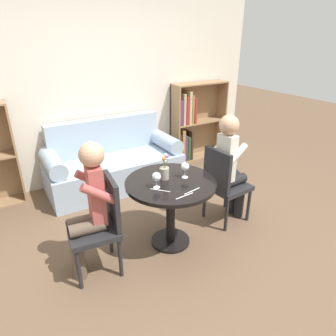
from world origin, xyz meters
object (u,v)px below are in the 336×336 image
Objects in this scene: wine_glass_left at (156,177)px; chair_left at (101,222)px; bookshelf_right at (191,124)px; person_right at (230,166)px; couch at (114,164)px; person_left at (88,208)px; flower_vase at (164,170)px; chair_right at (224,182)px; wine_glass_right at (185,167)px.

chair_left is at bearing 174.74° from wine_glass_left.
person_right is at bearing -112.04° from bookshelf_right.
couch is 1.75m from person_left.
bookshelf_right is at bearing 134.58° from person_left.
person_left is 0.65m from wine_glass_left.
wine_glass_left is 0.58× the size of flower_vase.
chair_right is (0.71, -1.50, 0.18)m from couch.
chair_left is at bearing 86.94° from chair_right.
wine_glass_left is (0.54, -0.05, 0.32)m from chair_left.
wine_glass_right is (0.87, -0.01, 0.33)m from chair_left.
person_left reaches higher than couch.
wine_glass_right is (0.16, -1.54, 0.51)m from couch.
chair_right is at bearing -3.22° from flower_vase.
wine_glass_right is at bearing -126.69° from bookshelf_right.
couch is at bearing 89.12° from flower_vase.
chair_right is 0.80m from flower_vase.
person_right is at bearing 98.50° from chair_left.
chair_left reaches higher than wine_glass_right.
person_right reaches higher than wine_glass_right.
flower_vase is (0.69, 0.07, 0.31)m from chair_left.
couch is 1.47× the size of person_right.
wine_glass_right is at bearing 96.28° from chair_left.
bookshelf_right reaches higher than couch.
person_right is 0.99m from wine_glass_left.
chair_right is at bearing 97.40° from person_left.
wine_glass_left is at bearing -132.41° from bookshelf_right.
wine_glass_left is (0.62, -0.07, 0.16)m from person_left.
person_right reaches higher than flower_vase.
wine_glass_right is at bearing 6.51° from wine_glass_left.
bookshelf_right is 1.04× the size of person_left.
flower_vase is at bearing 37.83° from wine_glass_left.
couch is 6.99× the size of flower_vase.
bookshelf_right is 2.51m from wine_glass_left.
bookshelf_right is 1.42× the size of chair_right.
chair_right is at bearing 5.06° from wine_glass_left.
person_left is 0.98m from wine_glass_right.
chair_left is 0.73× the size of person_left.
person_right is at bearing 5.25° from wine_glass_left.
bookshelf_right reaches higher than wine_glass_right.
chair_left is at bearing -174.14° from flower_vase.
chair_left is 1.52m from person_right.
bookshelf_right is 8.15× the size of wine_glass_right.
person_right reaches higher than couch.
chair_left is at bearing 179.31° from wine_glass_right.
wine_glass_left is at bearing 91.00° from person_right.
flower_vase is (-1.53, -1.73, 0.18)m from bookshelf_right.
bookshelf_right reaches higher than person_right.
person_right is (-0.71, -1.76, 0.06)m from bookshelf_right.
bookshelf_right is at bearing -26.28° from person_right.
couch is 1.63m from wine_glass_right.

